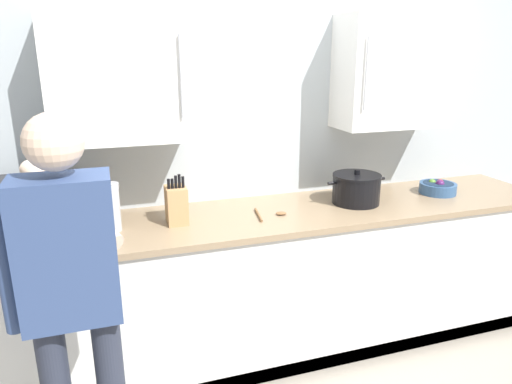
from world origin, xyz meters
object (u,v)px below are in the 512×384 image
Objects in this scene: knife_block at (176,204)px; fruit_bowl at (438,187)px; microwave_oven at (21,210)px; wooden_spoon at (270,214)px; thermos_flask at (112,207)px; stock_pot at (356,189)px; person_figure at (71,290)px.

fruit_bowl is at bearing 0.42° from knife_block.
microwave_oven is 3.51× the size of wooden_spoon.
microwave_oven is at bearing 177.69° from knife_block.
knife_block is 1.08× the size of thermos_flask.
thermos_flask is at bearing -179.19° from fruit_bowl.
stock_pot is at bearing 5.36° from wooden_spoon.
microwave_oven is 1.86× the size of stock_pot.
thermos_flask reaches higher than fruit_bowl.
thermos_flask is (-0.34, -0.02, 0.03)m from knife_block.
stock_pot is (-0.63, -0.01, 0.05)m from fruit_bowl.
person_figure is (-2.26, -0.78, 0.02)m from fruit_bowl.
person_figure is (0.26, -0.80, -0.08)m from microwave_oven.
fruit_bowl is (2.52, -0.02, -0.10)m from microwave_oven.
fruit_bowl is 2.39m from person_figure.
person_figure is (-1.63, -0.77, -0.03)m from stock_pot.
knife_block is 0.92m from person_figure.
microwave_oven is 0.84m from person_figure.
microwave_oven is 2.81× the size of thermos_flask.
person_figure is at bearing -145.74° from wooden_spoon.
stock_pot reaches higher than wooden_spoon.
thermos_flask is (-0.87, 0.04, 0.12)m from wooden_spoon.
thermos_flask is 0.77m from person_figure.
microwave_oven reaches higher than knife_block.
stock_pot is (1.89, -0.03, -0.05)m from microwave_oven.
person_figure is at bearing -102.98° from thermos_flask.
wooden_spoon is at bearing -3.74° from microwave_oven.
wooden_spoon is 0.74× the size of knife_block.
knife_block reaches higher than wooden_spoon.
stock_pot is 1.46m from thermos_flask.
stock_pot is 1.51× the size of thermos_flask.
stock_pot is at bearing 0.70° from thermos_flask.
thermos_flask is (-2.08, -0.03, 0.09)m from fruit_bowl.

